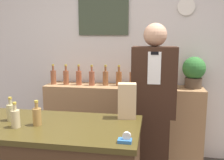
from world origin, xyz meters
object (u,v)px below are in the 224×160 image
at_px(paper_bag, 127,101).
at_px(tape_dispenser, 125,139).
at_px(shopkeeper, 153,110).
at_px(potted_plant, 194,71).

xyz_separation_m(paper_bag, tape_dispenser, (0.05, -0.49, -0.13)).
bearing_deg(tape_dispenser, shopkeeper, 79.89).
distance_m(paper_bag, tape_dispenser, 0.51).
bearing_deg(potted_plant, shopkeeper, -127.71).
bearing_deg(potted_plant, tape_dispenser, -112.24).
bearing_deg(paper_bag, shopkeeper, 65.20).
height_order(paper_bag, tape_dispenser, paper_bag).
height_order(shopkeeper, paper_bag, shopkeeper).
height_order(shopkeeper, tape_dispenser, shopkeeper).
bearing_deg(shopkeeper, paper_bag, -114.80).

